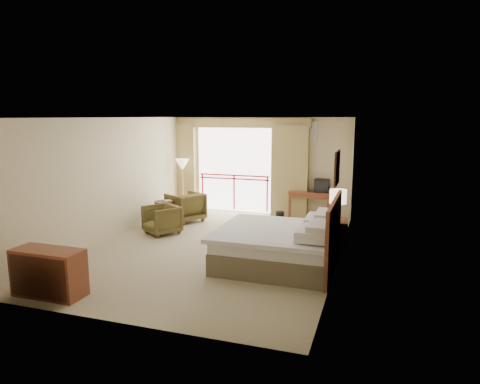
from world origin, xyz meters
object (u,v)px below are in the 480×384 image
(table_lamp, at_px, (338,197))
(floor_lamp, at_px, (182,167))
(side_table, at_px, (165,209))
(bed, at_px, (280,245))
(armchair_far, at_px, (186,221))
(wastebasket, at_px, (280,217))
(tv, at_px, (322,186))
(dresser, at_px, (49,273))
(desk, at_px, (311,197))
(armchair_near, at_px, (162,233))
(nightstand, at_px, (336,235))

(table_lamp, relative_size, floor_lamp, 0.40)
(floor_lamp, bearing_deg, table_lamp, -25.47)
(table_lamp, bearing_deg, side_table, 169.90)
(bed, relative_size, armchair_far, 2.55)
(wastebasket, bearing_deg, armchair_far, -164.38)
(wastebasket, height_order, floor_lamp, floor_lamp)
(bed, height_order, armchair_far, bed)
(tv, height_order, dresser, tv)
(desk, height_order, wastebasket, desk)
(desk, bearing_deg, floor_lamp, -170.79)
(armchair_far, relative_size, floor_lamp, 0.54)
(armchair_near, distance_m, dresser, 3.71)
(bed, distance_m, dresser, 3.93)
(bed, height_order, nightstand, bed)
(table_lamp, distance_m, desk, 2.87)
(armchair_near, height_order, dresser, dresser)
(table_lamp, xyz_separation_m, tv, (-0.66, 2.60, -0.19))
(bed, height_order, tv, tv)
(armchair_near, bearing_deg, wastebasket, 73.39)
(desk, bearing_deg, armchair_far, -153.31)
(dresser, bearing_deg, table_lamp, 39.50)
(nightstand, xyz_separation_m, desk, (-0.96, 2.70, 0.26))
(bed, height_order, desk, bed)
(table_lamp, relative_size, dresser, 0.55)
(armchair_far, bearing_deg, floor_lamp, -121.48)
(nightstand, relative_size, table_lamp, 1.02)
(table_lamp, bearing_deg, armchair_far, 163.20)
(bed, relative_size, side_table, 3.66)
(table_lamp, bearing_deg, tv, 104.33)
(nightstand, bearing_deg, table_lamp, 85.17)
(bed, xyz_separation_m, table_lamp, (0.90, 1.31, 0.72))
(floor_lamp, relative_size, dresser, 1.39)
(armchair_far, distance_m, floor_lamp, 1.71)
(armchair_far, xyz_separation_m, dresser, (0.06, -4.99, 0.37))
(table_lamp, height_order, desk, table_lamp)
(table_lamp, xyz_separation_m, wastebasket, (-1.64, 1.88, -0.96))
(armchair_far, xyz_separation_m, armchair_near, (0.00, -1.29, 0.00))
(table_lamp, relative_size, desk, 0.55)
(armchair_near, bearing_deg, floor_lamp, 137.19)
(bed, bearing_deg, desk, 90.94)
(nightstand, bearing_deg, side_table, 164.43)
(armchair_far, height_order, floor_lamp, floor_lamp)
(bed, bearing_deg, table_lamp, 55.59)
(nightstand, height_order, table_lamp, table_lamp)
(wastebasket, relative_size, armchair_near, 0.38)
(desk, bearing_deg, tv, -8.79)
(tv, bearing_deg, wastebasket, -163.15)
(armchair_near, bearing_deg, side_table, 147.36)
(tv, xyz_separation_m, side_table, (-3.73, -1.81, -0.51))
(desk, relative_size, dresser, 1.01)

